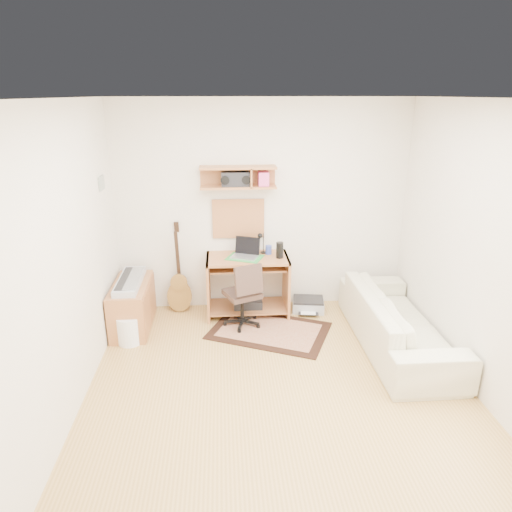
{
  "coord_description": "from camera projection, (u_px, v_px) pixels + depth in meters",
  "views": [
    {
      "loc": [
        -0.5,
        -3.59,
        2.64
      ],
      "look_at": [
        -0.15,
        1.05,
        1.0
      ],
      "focal_mm": 32.6,
      "sensor_mm": 36.0,
      "label": 1
    }
  ],
  "objects": [
    {
      "name": "floor",
      "position": [
        281.0,
        396.0,
        4.29
      ],
      "size": [
        3.6,
        4.0,
        0.01
      ],
      "primitive_type": "cube",
      "color": "tan",
      "rests_on": "ground"
    },
    {
      "name": "ceiling",
      "position": [
        287.0,
        97.0,
        3.42
      ],
      "size": [
        3.6,
        4.0,
        0.01
      ],
      "primitive_type": "cube",
      "color": "white",
      "rests_on": "ground"
    },
    {
      "name": "back_wall",
      "position": [
        262.0,
        207.0,
        5.74
      ],
      "size": [
        3.6,
        0.01,
        2.6
      ],
      "primitive_type": "cube",
      "color": "silver",
      "rests_on": "ground"
    },
    {
      "name": "left_wall",
      "position": [
        61.0,
        269.0,
        3.73
      ],
      "size": [
        0.01,
        4.0,
        2.6
      ],
      "primitive_type": "cube",
      "color": "silver",
      "rests_on": "ground"
    },
    {
      "name": "right_wall",
      "position": [
        492.0,
        258.0,
        3.98
      ],
      "size": [
        0.01,
        4.0,
        2.6
      ],
      "primitive_type": "cube",
      "color": "silver",
      "rests_on": "ground"
    },
    {
      "name": "wall_shelf",
      "position": [
        238.0,
        177.0,
        5.47
      ],
      "size": [
        0.9,
        0.25,
        0.26
      ],
      "primitive_type": "cube",
      "color": "#B5713F",
      "rests_on": "back_wall"
    },
    {
      "name": "cork_board",
      "position": [
        238.0,
        219.0,
        5.74
      ],
      "size": [
        0.64,
        0.03,
        0.49
      ],
      "primitive_type": "cube",
      "color": "#A68853",
      "rests_on": "back_wall"
    },
    {
      "name": "wall_photo",
      "position": [
        101.0,
        183.0,
        5.0
      ],
      "size": [
        0.02,
        0.2,
        0.15
      ],
      "primitive_type": "cube",
      "color": "#4C8CBF",
      "rests_on": "left_wall"
    },
    {
      "name": "desk",
      "position": [
        248.0,
        286.0,
        5.77
      ],
      "size": [
        1.0,
        0.55,
        0.75
      ],
      "primitive_type": null,
      "color": "#B5713F",
      "rests_on": "floor"
    },
    {
      "name": "laptop",
      "position": [
        245.0,
        249.0,
        5.59
      ],
      "size": [
        0.4,
        0.4,
        0.24
      ],
      "primitive_type": null,
      "rotation": [
        0.0,
        0.0,
        -0.4
      ],
      "color": "silver",
      "rests_on": "desk"
    },
    {
      "name": "speaker",
      "position": [
        280.0,
        250.0,
        5.6
      ],
      "size": [
        0.09,
        0.09,
        0.2
      ],
      "primitive_type": "cylinder",
      "color": "black",
      "rests_on": "desk"
    },
    {
      "name": "desk_lamp",
      "position": [
        263.0,
        243.0,
        5.75
      ],
      "size": [
        0.09,
        0.09,
        0.27
      ],
      "primitive_type": null,
      "color": "black",
      "rests_on": "desk"
    },
    {
      "name": "pencil_cup",
      "position": [
        269.0,
        250.0,
        5.74
      ],
      "size": [
        0.08,
        0.08,
        0.11
      ],
      "primitive_type": "cylinder",
      "color": "#374AA7",
      "rests_on": "desk"
    },
    {
      "name": "boombox",
      "position": [
        235.0,
        179.0,
        5.47
      ],
      "size": [
        0.33,
        0.15,
        0.17
      ],
      "primitive_type": "cube",
      "color": "black",
      "rests_on": "wall_shelf"
    },
    {
      "name": "rug",
      "position": [
        269.0,
        331.0,
        5.44
      ],
      "size": [
        1.56,
        1.33,
        0.02
      ],
      "primitive_type": "cube",
      "rotation": [
        0.0,
        0.0,
        -0.42
      ],
      "color": "tan",
      "rests_on": "floor"
    },
    {
      "name": "task_chair",
      "position": [
        242.0,
        294.0,
        5.45
      ],
      "size": [
        0.55,
        0.55,
        0.83
      ],
      "primitive_type": null,
      "rotation": [
        0.0,
        0.0,
        0.41
      ],
      "color": "#392922",
      "rests_on": "floor"
    },
    {
      "name": "cabinet",
      "position": [
        132.0,
        306.0,
        5.46
      ],
      "size": [
        0.4,
        0.9,
        0.55
      ],
      "primitive_type": "cube",
      "color": "#B5713F",
      "rests_on": "floor"
    },
    {
      "name": "music_keyboard",
      "position": [
        130.0,
        281.0,
        5.36
      ],
      "size": [
        0.25,
        0.81,
        0.07
      ],
      "primitive_type": "cube",
      "color": "#B2B5BA",
      "rests_on": "cabinet"
    },
    {
      "name": "guitar",
      "position": [
        178.0,
        268.0,
        5.77
      ],
      "size": [
        0.31,
        0.2,
        1.15
      ],
      "primitive_type": null,
      "rotation": [
        0.0,
        0.0,
        -0.03
      ],
      "color": "olive",
      "rests_on": "floor"
    },
    {
      "name": "waste_basket",
      "position": [
        129.0,
        330.0,
        5.14
      ],
      "size": [
        0.31,
        0.31,
        0.32
      ],
      "primitive_type": "cylinder",
      "rotation": [
        0.0,
        0.0,
        -0.21
      ],
      "color": "white",
      "rests_on": "floor"
    },
    {
      "name": "printer",
      "position": [
        308.0,
        304.0,
        5.94
      ],
      "size": [
        0.44,
        0.36,
        0.15
      ],
      "primitive_type": "cube",
      "rotation": [
        0.0,
        0.0,
        -0.15
      ],
      "color": "#A5A8AA",
      "rests_on": "floor"
    },
    {
      "name": "sofa",
      "position": [
        399.0,
        312.0,
        5.02
      ],
      "size": [
        0.59,
        2.02,
        0.79
      ],
      "primitive_type": "imported",
      "rotation": [
        0.0,
        0.0,
        1.57
      ],
      "color": "beige",
      "rests_on": "floor"
    }
  ]
}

